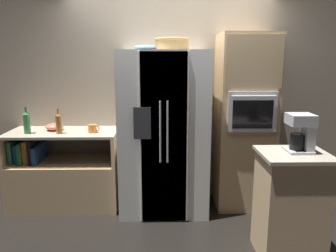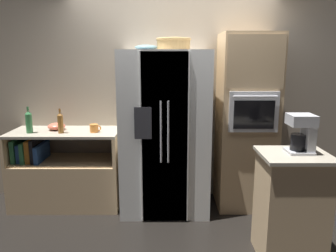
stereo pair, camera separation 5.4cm
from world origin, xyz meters
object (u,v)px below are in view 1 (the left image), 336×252
(bottle_tall, at_px, (59,123))
(mug, at_px, (93,129))
(wall_oven, at_px, (244,122))
(mixing_bowl, at_px, (54,127))
(fruit_bowl, at_px, (145,47))
(bottle_short, at_px, (27,122))
(wicker_basket, at_px, (172,43))
(refrigerator, at_px, (164,132))
(coffee_maker, at_px, (302,132))

(bottle_tall, distance_m, mug, 0.39)
(wall_oven, xyz_separation_m, mixing_bowl, (-2.27, 0.06, -0.06))
(fruit_bowl, distance_m, mug, 1.11)
(wall_oven, relative_size, fruit_bowl, 8.13)
(fruit_bowl, xyz_separation_m, bottle_tall, (-1.00, -0.02, -0.84))
(wall_oven, distance_m, bottle_tall, 2.17)
(bottle_short, bearing_deg, wicker_basket, 0.13)
(mug, bearing_deg, wicker_basket, -1.94)
(bottle_short, bearing_deg, mixing_bowl, 32.56)
(bottle_tall, distance_m, mixing_bowl, 0.22)
(wicker_basket, relative_size, fruit_bowl, 1.52)
(refrigerator, bearing_deg, bottle_short, -179.35)
(mixing_bowl, bearing_deg, mug, -14.97)
(mixing_bowl, bearing_deg, wicker_basket, -6.52)
(mug, bearing_deg, wall_oven, 2.25)
(mug, height_order, mixing_bowl, mug)
(mixing_bowl, relative_size, coffee_maker, 0.61)
(fruit_bowl, height_order, bottle_short, fruit_bowl)
(mug, distance_m, mixing_bowl, 0.50)
(wicker_basket, distance_m, bottle_short, 1.88)
(wall_oven, xyz_separation_m, coffee_maker, (0.23, -1.07, 0.13))
(refrigerator, height_order, mug, refrigerator)
(mug, bearing_deg, bottle_tall, -173.41)
(refrigerator, bearing_deg, coffee_maker, -39.30)
(refrigerator, relative_size, coffee_maker, 5.56)
(wall_oven, distance_m, coffee_maker, 1.10)
(bottle_tall, bearing_deg, mug, 6.59)
(wall_oven, xyz_separation_m, wicker_basket, (-0.87, -0.10, 0.90))
(mixing_bowl, bearing_deg, refrigerator, -6.38)
(wall_oven, height_order, mixing_bowl, wall_oven)
(fruit_bowl, relative_size, coffee_maker, 0.75)
(refrigerator, xyz_separation_m, bottle_short, (-1.57, -0.02, 0.13))
(bottle_tall, bearing_deg, fruit_bowl, 1.03)
(coffee_maker, bearing_deg, fruit_bowl, 145.29)
(bottle_tall, xyz_separation_m, coffee_maker, (2.40, -0.95, 0.11))
(mug, bearing_deg, bottle_short, -177.32)
(wall_oven, xyz_separation_m, mug, (-1.79, -0.07, -0.06))
(wall_oven, bearing_deg, bottle_short, -177.63)
(wall_oven, distance_m, fruit_bowl, 1.45)
(refrigerator, relative_size, bottle_tall, 6.54)
(wall_oven, bearing_deg, wicker_basket, -173.35)
(coffee_maker, bearing_deg, wicker_basket, 138.79)
(wall_oven, height_order, coffee_maker, wall_oven)
(mug, bearing_deg, refrigerator, -1.18)
(wicker_basket, xyz_separation_m, bottle_tall, (-1.30, -0.01, -0.88))
(mug, relative_size, coffee_maker, 0.40)
(bottle_tall, height_order, mixing_bowl, bottle_tall)
(bottle_tall, relative_size, bottle_short, 0.93)
(fruit_bowl, height_order, mug, fruit_bowl)
(fruit_bowl, xyz_separation_m, mug, (-0.62, 0.03, -0.92))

